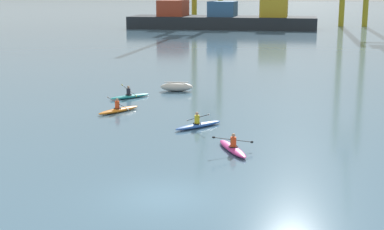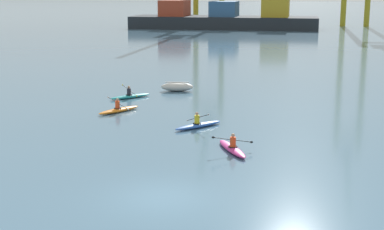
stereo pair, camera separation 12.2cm
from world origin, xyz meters
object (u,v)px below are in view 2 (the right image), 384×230
at_px(container_barge, 226,18).
at_px(kayak_magenta, 232,148).
at_px(kayak_blue, 198,125).
at_px(kayak_orange, 119,109).
at_px(capsized_dinghy, 177,87).
at_px(kayak_teal, 130,96).

height_order(container_barge, kayak_magenta, container_barge).
bearing_deg(kayak_blue, kayak_magenta, -60.39).
bearing_deg(kayak_blue, container_barge, 96.89).
relative_size(container_barge, kayak_magenta, 11.74).
xyz_separation_m(kayak_magenta, kayak_orange, (-8.64, 7.86, -0.00)).
relative_size(capsized_dinghy, kayak_orange, 0.85).
relative_size(container_barge, capsized_dinghy, 14.11).
relative_size(container_barge, kayak_blue, 12.91).
height_order(kayak_blue, kayak_magenta, kayak_blue).
bearing_deg(container_barge, kayak_blue, -83.11).
height_order(container_barge, kayak_teal, container_barge).
xyz_separation_m(container_barge, kayak_magenta, (13.11, -91.42, -1.99)).
height_order(container_barge, capsized_dinghy, container_barge).
distance_m(capsized_dinghy, kayak_blue, 12.41).
height_order(capsized_dinghy, kayak_magenta, kayak_magenta).
bearing_deg(container_barge, capsized_dinghy, -85.00).
distance_m(kayak_magenta, kayak_teal, 15.82).
relative_size(container_barge, kayak_teal, 13.17).
xyz_separation_m(capsized_dinghy, kayak_orange, (-2.09, -8.51, -0.18)).
distance_m(container_barge, capsized_dinghy, 75.35).
height_order(kayak_blue, kayak_orange, kayak_blue).
xyz_separation_m(container_barge, kayak_teal, (3.74, -78.68, -1.99)).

